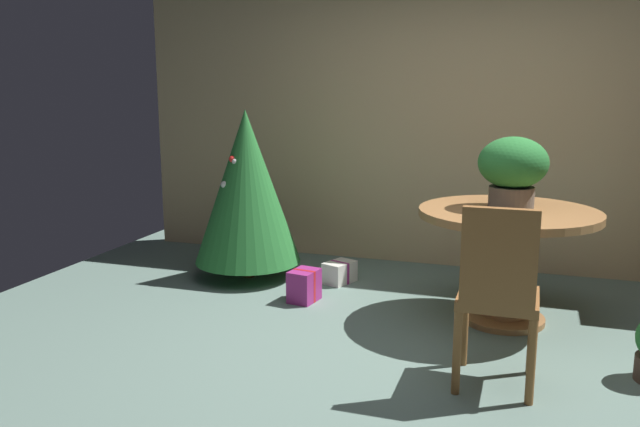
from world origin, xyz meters
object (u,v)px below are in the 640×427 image
at_px(gift_box_purple, 304,286).
at_px(wooden_chair_near, 498,289).
at_px(flower_vase, 513,168).
at_px(gift_box_cream, 340,272).
at_px(holiday_tree, 247,187).
at_px(round_dining_table, 507,244).

bearing_deg(gift_box_purple, wooden_chair_near, -35.80).
bearing_deg(flower_vase, wooden_chair_near, -90.34).
relative_size(wooden_chair_near, gift_box_cream, 3.26).
height_order(holiday_tree, gift_box_purple, holiday_tree).
relative_size(flower_vase, wooden_chair_near, 0.48).
distance_m(wooden_chair_near, gift_box_cream, 2.09).
distance_m(holiday_tree, gift_box_purple, 1.02).
height_order(wooden_chair_near, gift_box_purple, wooden_chair_near).
bearing_deg(flower_vase, gift_box_purple, -175.70).
xyz_separation_m(round_dining_table, gift_box_purple, (-1.43, -0.04, -0.42)).
bearing_deg(gift_box_purple, flower_vase, 4.30).
height_order(round_dining_table, holiday_tree, holiday_tree).
bearing_deg(gift_box_cream, flower_vase, -17.50).
bearing_deg(gift_box_cream, gift_box_purple, -102.70).
bearing_deg(holiday_tree, round_dining_table, -10.99).
bearing_deg(round_dining_table, gift_box_cream, 159.60).
relative_size(flower_vase, gift_box_purple, 1.84).
relative_size(round_dining_table, flower_vase, 2.49).
bearing_deg(gift_box_cream, holiday_tree, -173.90).
relative_size(round_dining_table, wooden_chair_near, 1.19).
height_order(wooden_chair_near, holiday_tree, holiday_tree).
bearing_deg(holiday_tree, gift_box_purple, -33.93).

